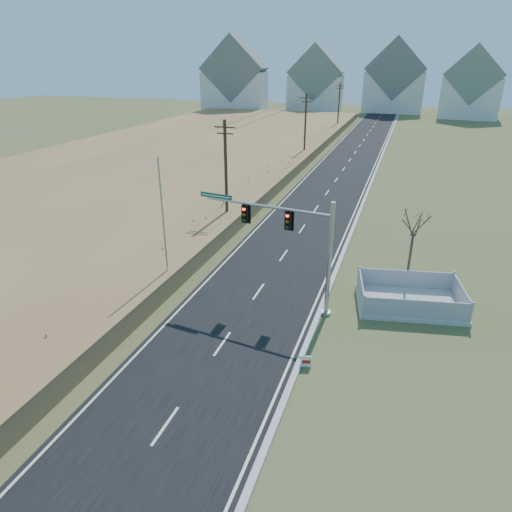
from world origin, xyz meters
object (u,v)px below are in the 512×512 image
(open_sign, at_px, (306,361))
(bare_tree, at_px, (415,222))
(traffic_signal_mast, at_px, (298,242))
(fence_enclosure, at_px, (409,301))
(flagpole, at_px, (165,240))

(open_sign, relative_size, bare_tree, 0.12)
(traffic_signal_mast, xyz_separation_m, fence_enclosure, (6.35, 2.38, -3.89))
(traffic_signal_mast, height_order, open_sign, traffic_signal_mast)
(traffic_signal_mast, relative_size, fence_enclosure, 1.25)
(traffic_signal_mast, bearing_deg, flagpole, -170.09)
(traffic_signal_mast, xyz_separation_m, open_sign, (1.83, -5.42, -3.84))
(traffic_signal_mast, distance_m, fence_enclosure, 7.82)
(fence_enclosure, height_order, bare_tree, bare_tree)
(open_sign, bearing_deg, fence_enclosure, 45.51)
(fence_enclosure, relative_size, flagpole, 0.79)
(fence_enclosure, bearing_deg, traffic_signal_mast, -170.13)
(fence_enclosure, relative_size, bare_tree, 1.27)
(bare_tree, bearing_deg, fence_enclosure, -85.27)
(fence_enclosure, height_order, flagpole, flagpole)
(traffic_signal_mast, bearing_deg, open_sign, -63.52)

